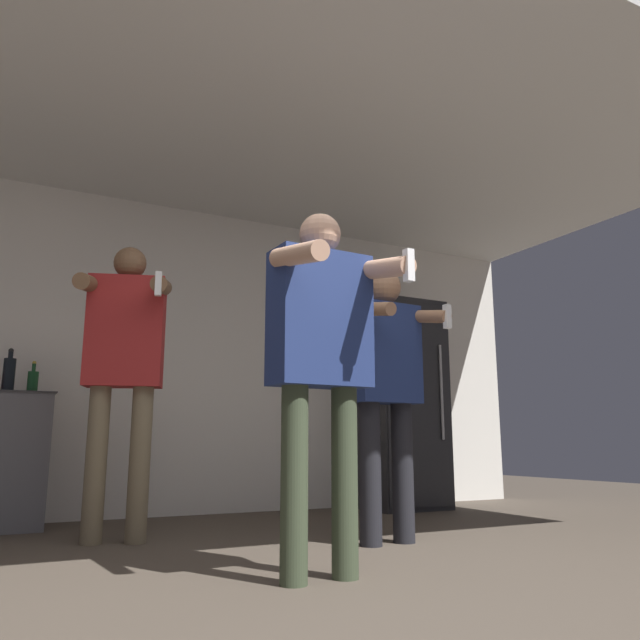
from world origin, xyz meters
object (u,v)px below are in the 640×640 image
bottle_green_wine (33,381)px  refrigerator (398,404)px  person_woman_foreground (322,347)px  bottle_amber_bourbon (9,374)px  person_man_side (386,376)px  person_spectator_back (124,357)px

bottle_green_wine → refrigerator: bearing=0.0°
bottle_green_wine → person_woman_foreground: bearing=-65.5°
bottle_amber_bourbon → person_man_side: size_ratio=0.19×
refrigerator → bottle_amber_bourbon: refrigerator is taller
person_man_side → refrigerator: bearing=53.7°
refrigerator → bottle_amber_bourbon: (-3.18, -0.00, 0.11)m
person_woman_foreground → person_man_side: person_man_side is taller
refrigerator → person_spectator_back: size_ratio=1.04×
bottle_amber_bourbon → person_woman_foreground: person_woman_foreground is taller
person_spectator_back → bottle_green_wine: bearing=117.1°
refrigerator → bottle_green_wine: 3.03m
bottle_green_wine → person_spectator_back: 0.99m
person_man_side → person_spectator_back: person_spectator_back is taller
refrigerator → person_woman_foreground: bearing=-130.6°
person_woman_foreground → person_spectator_back: 1.55m
refrigerator → bottle_amber_bourbon: 3.19m
refrigerator → person_woman_foreground: refrigerator is taller
person_man_side → person_spectator_back: 1.58m
person_woman_foreground → person_man_side: (0.79, 0.70, -0.02)m
bottle_amber_bourbon → person_spectator_back: 1.07m
refrigerator → person_woman_foreground: size_ratio=1.14×
person_man_side → bottle_green_wine: bearing=138.8°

